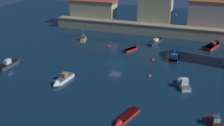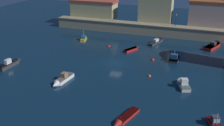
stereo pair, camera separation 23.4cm
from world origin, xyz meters
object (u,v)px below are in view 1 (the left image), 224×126
object	(u,v)px
quay_lamp_0	(112,14)
moored_boat_5	(11,64)
moored_boat_6	(84,38)
mooring_buoy_0	(149,76)
mooring_buoy_2	(109,47)
moored_boat_8	(183,83)
moored_boat_0	(124,119)
moored_boat_2	(132,49)
moored_boat_4	(214,45)
moored_boat_7	(62,80)
mooring_buoy_1	(152,60)
moored_boat_1	(157,41)
quay_lamp_1	(176,18)
moored_boat_3	(175,57)

from	to	relation	value
quay_lamp_0	moored_boat_5	distance (m)	34.95
quay_lamp_0	moored_boat_6	bearing A→B (deg)	-111.06
mooring_buoy_0	mooring_buoy_2	bearing A→B (deg)	133.84
moored_boat_8	moored_boat_0	bearing A→B (deg)	134.45
moored_boat_2	moored_boat_4	world-z (taller)	moored_boat_4
moored_boat_2	moored_boat_7	xyz separation A→B (m)	(-7.19, -21.48, 0.14)
moored_boat_0	moored_boat_7	world-z (taller)	moored_boat_7
moored_boat_0	moored_boat_6	xyz separation A→B (m)	(-21.93, 33.27, 0.18)
mooring_buoy_1	moored_boat_1	bearing A→B (deg)	96.71
moored_boat_7	quay_lamp_1	bearing A→B (deg)	162.34
moored_boat_2	moored_boat_5	bearing A→B (deg)	157.12
quay_lamp_1	mooring_buoy_2	bearing A→B (deg)	-135.21
quay_lamp_0	moored_boat_7	distance (m)	36.75
moored_boat_0	moored_boat_6	distance (m)	39.85
moored_boat_0	moored_boat_3	distance (m)	26.90
moored_boat_0	moored_boat_6	bearing A→B (deg)	-131.32
moored_boat_6	mooring_buoy_0	bearing A→B (deg)	-141.35
quay_lamp_0	mooring_buoy_0	world-z (taller)	quay_lamp_0
moored_boat_1	moored_boat_6	size ratio (longest dim) A/B	1.66
mooring_buoy_0	moored_boat_6	bearing A→B (deg)	141.78
mooring_buoy_0	mooring_buoy_1	world-z (taller)	mooring_buoy_1
moored_boat_7	mooring_buoy_0	size ratio (longest dim) A/B	9.20
quay_lamp_0	moored_boat_7	size ratio (longest dim) A/B	0.51
quay_lamp_0	moored_boat_0	bearing A→B (deg)	-68.25
moored_boat_5	moored_boat_7	distance (m)	14.29
moored_boat_6	mooring_buoy_1	xyz separation A→B (m)	(20.67, -8.60, -0.44)
quay_lamp_1	moored_boat_7	bearing A→B (deg)	-112.46
moored_boat_6	moored_boat_7	world-z (taller)	moored_boat_6
moored_boat_2	moored_boat_5	distance (m)	27.82
moored_boat_1	moored_boat_7	size ratio (longest dim) A/B	1.21
moored_boat_8	mooring_buoy_2	distance (m)	25.75
mooring_buoy_1	mooring_buoy_2	world-z (taller)	mooring_buoy_1
moored_boat_2	moored_boat_5	size ratio (longest dim) A/B	0.73
moored_boat_4	moored_boat_1	bearing A→B (deg)	115.87
moored_boat_6	mooring_buoy_2	xyz separation A→B (m)	(8.31, -3.09, -0.44)
quay_lamp_0	moored_boat_4	size ratio (longest dim) A/B	0.40
moored_boat_3	mooring_buoy_2	bearing A→B (deg)	78.43
quay_lamp_0	mooring_buoy_0	size ratio (longest dim) A/B	4.71
quay_lamp_0	moored_boat_2	bearing A→B (deg)	-54.74
moored_boat_0	moored_boat_3	bearing A→B (deg)	-171.62
mooring_buoy_1	moored_boat_2	bearing A→B (deg)	140.96
mooring_buoy_0	moored_boat_7	bearing A→B (deg)	-150.93
moored_boat_5	mooring_buoy_0	bearing A→B (deg)	-79.36
moored_boat_4	moored_boat_5	distance (m)	48.04
moored_boat_0	mooring_buoy_2	xyz separation A→B (m)	(-13.61, 30.17, -0.26)
quay_lamp_1	moored_boat_8	xyz separation A→B (m)	(5.84, -30.25, -4.82)
moored_boat_2	mooring_buoy_0	xyz separation A→B (m)	(7.20, -13.48, -0.32)
moored_boat_3	mooring_buoy_1	distance (m)	4.96
moored_boat_5	moored_boat_8	xyz separation A→B (m)	(34.75, 2.73, -0.04)
moored_boat_3	moored_boat_4	size ratio (longest dim) A/B	0.65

